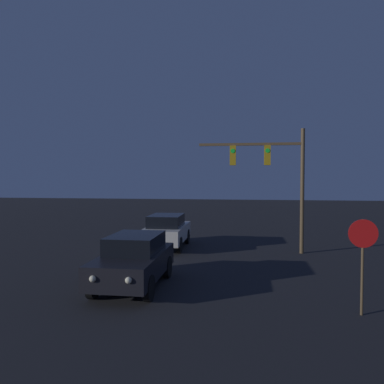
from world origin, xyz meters
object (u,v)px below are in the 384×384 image
car_near (134,260)px  car_far (167,230)px  traffic_signal_mast (274,170)px  stop_sign (363,248)px

car_near → car_far: (-0.31, 6.51, 0.00)m
car_near → traffic_signal_mast: (4.76, 6.07, 2.92)m
traffic_signal_mast → stop_sign: (1.59, -7.63, -2.09)m
car_near → car_far: size_ratio=1.00×
car_far → traffic_signal_mast: traffic_signal_mast is taller
car_far → stop_sign: bearing=-51.0°
traffic_signal_mast → stop_sign: size_ratio=2.34×
car_near → car_far: same height
car_far → car_near: bearing=-87.8°
stop_sign → car_near: bearing=166.2°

